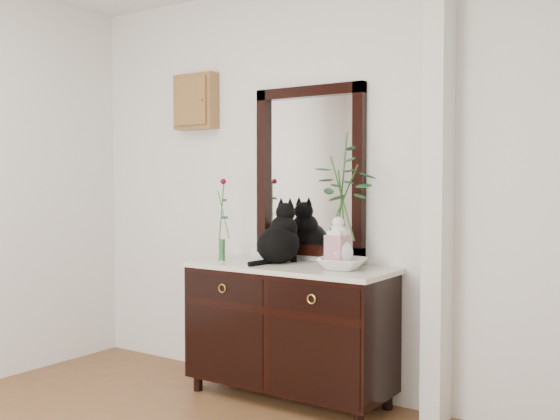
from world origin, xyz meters
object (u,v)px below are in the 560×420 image
Objects in this scene: cat at (278,232)px; ginger_jar at (338,242)px; lotus_bowl at (342,264)px; sideboard at (289,325)px.

cat is 1.21× the size of ginger_jar.
lotus_bowl is 0.13m from ginger_jar.
sideboard is 0.64m from ginger_jar.
ginger_jar is at bearing -176.25° from lotus_bowl.
cat is at bearing 173.60° from ginger_jar.
ginger_jar reaches higher than lotus_bowl.
ginger_jar is at bearing -1.67° from cat.
cat is 0.47m from ginger_jar.
ginger_jar is (0.35, 0.01, 0.54)m from sideboard.
ginger_jar is (0.47, -0.05, -0.03)m from cat.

